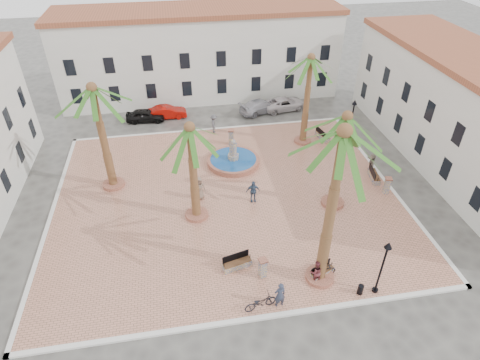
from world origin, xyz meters
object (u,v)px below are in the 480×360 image
(bench_e, at_px, (374,176))
(litter_bin, at_px, (360,289))
(palm_sw, at_px, (190,139))
(bicycle_b, at_px, (323,269))
(palm_nw, at_px, (94,100))
(car_silver, at_px, (261,106))
(fountain, at_px, (233,160))
(bicycle_a, at_px, (260,302))
(palm_ne, at_px, (310,68))
(car_black, at_px, (145,115))
(bollard_n, at_px, (231,137))
(bollard_se, at_px, (263,268))
(cyclist_b, at_px, (316,271))
(lamppost_e, at_px, (353,114))
(lamppost_s, at_px, (384,259))
(pedestrian_fountain_a, at_px, (199,188))
(pedestrian_east, at_px, (372,162))
(bollard_e, at_px, (387,185))
(car_red, at_px, (167,112))
(bench_s, at_px, (237,264))
(car_white, at_px, (285,104))
(pedestrian_north, at_px, (214,124))
(bench_ne, at_px, (322,136))
(palm_s, at_px, (341,150))
(palm_e, at_px, (345,128))
(cyclist_a, at_px, (280,295))
(pedestrian_fountain_b, at_px, (253,191))

(bench_e, distance_m, litter_bin, 12.14)
(palm_sw, height_order, bicycle_b, palm_sw)
(palm_nw, relative_size, car_silver, 1.82)
(fountain, bearing_deg, bicycle_a, -93.20)
(palm_ne, xyz_separation_m, car_black, (-14.59, 6.99, -6.66))
(bollard_n, relative_size, bicycle_a, 0.79)
(bollard_se, height_order, cyclist_b, cyclist_b)
(lamppost_e, xyz_separation_m, bicycle_b, (-7.72, -14.97, -2.41))
(lamppost_s, distance_m, pedestrian_fountain_a, 14.23)
(bicycle_b, relative_size, pedestrian_east, 0.93)
(bicycle_a, bearing_deg, bicycle_b, -79.72)
(lamppost_s, xyz_separation_m, cyclist_b, (-3.28, 1.35, -1.88))
(bollard_e, height_order, car_red, bollard_e)
(palm_ne, distance_m, bench_s, 17.98)
(fountain, bearing_deg, palm_sw, -120.05)
(lamppost_e, height_order, car_white, lamppost_e)
(cyclist_b, bearing_deg, pedestrian_fountain_a, -59.13)
(pedestrian_north, bearing_deg, pedestrian_east, -122.20)
(palm_sw, xyz_separation_m, bicycle_a, (2.88, -8.54, -5.90))
(pedestrian_north, xyz_separation_m, car_silver, (5.46, 3.78, -0.39))
(bollard_e, bearing_deg, lamppost_s, -119.53)
(cyclist_b, height_order, bicycle_b, cyclist_b)
(bollard_e, bearing_deg, pedestrian_north, 135.29)
(bicycle_a, xyz_separation_m, pedestrian_east, (12.04, 11.87, 0.31))
(bicycle_b, height_order, car_white, car_white)
(bench_ne, height_order, bollard_e, bollard_e)
(car_black, relative_size, car_red, 0.98)
(bicycle_b, bearing_deg, bollard_n, 19.94)
(palm_s, distance_m, palm_e, 7.95)
(palm_ne, height_order, car_silver, palm_ne)
(bicycle_a, distance_m, car_red, 25.23)
(bench_e, xyz_separation_m, cyclist_a, (-10.70, -10.66, 0.64))
(car_black, bearing_deg, car_red, -74.96)
(fountain, xyz_separation_m, lamppost_s, (6.09, -14.96, 2.39))
(pedestrian_fountain_b, relative_size, car_silver, 0.38)
(pedestrian_fountain_a, xyz_separation_m, car_silver, (7.77, 13.90, -0.41))
(bench_e, xyz_separation_m, pedestrian_fountain_b, (-10.31, -1.10, 0.62))
(bollard_n, relative_size, pedestrian_fountain_b, 0.84)
(bench_ne, relative_size, bollard_n, 1.30)
(pedestrian_east, height_order, car_silver, pedestrian_east)
(car_black, relative_size, car_silver, 0.81)
(pedestrian_east, bearing_deg, bollard_n, -105.92)
(lamppost_s, bearing_deg, pedestrian_north, 108.87)
(fountain, xyz_separation_m, cyclist_b, (2.81, -13.61, 0.51))
(palm_sw, xyz_separation_m, car_red, (-1.68, 16.27, -5.90))
(litter_bin, bearing_deg, palm_nw, 138.44)
(palm_ne, xyz_separation_m, cyclist_a, (-6.73, -17.42, -6.26))
(palm_e, height_order, pedestrian_fountain_a, palm_e)
(car_white, bearing_deg, cyclist_a, 154.46)
(pedestrian_fountain_b, bearing_deg, bench_e, 6.58)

